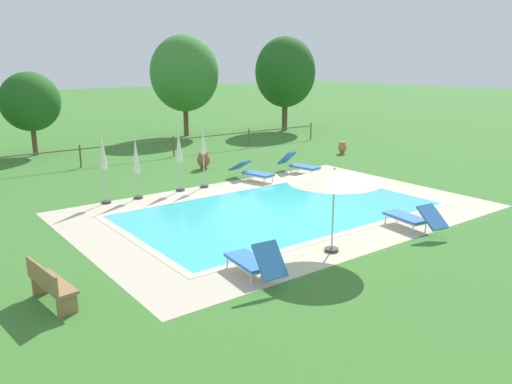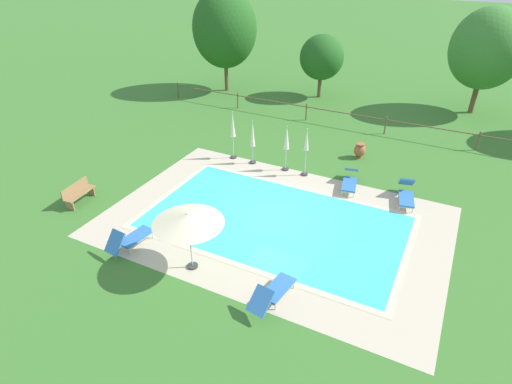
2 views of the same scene
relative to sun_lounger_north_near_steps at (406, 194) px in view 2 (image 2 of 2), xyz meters
name	(u,v)px [view 2 (image 2 of 2)]	position (x,y,z in m)	size (l,w,h in m)	color
ground_plane	(274,222)	(-4.35, -3.89, -0.38)	(160.00, 160.00, 0.00)	#3D752D
pool_deck_paving	(274,222)	(-4.35, -3.89, -0.38)	(13.11, 8.85, 0.01)	beige
swimming_pool_water	(274,222)	(-4.35, -3.89, -0.38)	(9.89, 5.63, 0.01)	#42CCD6
pool_coping_rim	(274,221)	(-4.35, -3.89, -0.37)	(10.37, 6.11, 0.01)	beige
sun_lounger_north_near_steps	(406,194)	(0.00, 0.00, 0.00)	(0.99, 2.03, 0.91)	#3370BC
sun_lounger_north_mid	(130,239)	(-8.29, -7.72, 0.01)	(0.79, 1.91, 0.99)	#3370BC
sun_lounger_north_far	(350,180)	(-2.47, 0.12, -0.02)	(1.00, 2.13, 0.75)	#3370BC
sun_lounger_north_end	(273,292)	(-2.59, -7.80, -0.01)	(0.86, 2.05, 0.86)	#3370BC
patio_umbrella_open_foreground	(188,219)	(-5.71, -7.61, 1.61)	(2.33, 2.33, 2.21)	#383838
patio_umbrella_closed_row_west	(306,145)	(-4.70, 0.28, 1.16)	(0.32, 0.32, 2.37)	#383838
patio_umbrella_closed_row_mid_west	(233,128)	(-8.61, 0.36, 1.26)	(0.32, 0.32, 2.48)	#383838
patio_umbrella_closed_row_centre	(253,137)	(-7.47, 0.28, 1.04)	(0.32, 0.32, 2.26)	#383838
patio_umbrella_closed_row_mid_east	(287,141)	(-5.72, 0.35, 1.15)	(0.32, 0.32, 2.29)	#383838
wooden_bench_lawn_side	(78,193)	(-12.35, -6.31, 0.08)	(0.59, 1.54, 0.87)	#937047
terracotta_urn_near_fence	(360,150)	(-2.88, 3.29, 0.04)	(0.59, 0.59, 0.79)	#A85B38
perimeter_fence	(345,115)	(-4.82, 7.00, 0.34)	(24.19, 0.08, 1.05)	brown
tree_far_west	(225,29)	(-14.64, 9.98, 3.95)	(4.46, 4.46, 6.99)	brown
tree_centre	(322,57)	(-8.04, 11.63, 2.37)	(2.99, 2.99, 4.26)	brown
tree_east_mid	(487,49)	(1.79, 13.09, 3.62)	(4.36, 4.36, 6.42)	brown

